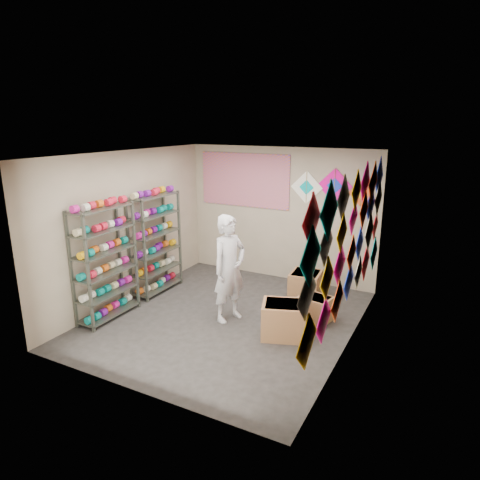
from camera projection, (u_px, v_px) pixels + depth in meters
The scene contains 12 objects.
ground at pixel (226, 318), 7.14m from camera, with size 4.50×4.50×0.00m, color #2A2725.
room_walls at pixel (226, 223), 6.70m from camera, with size 4.50×4.50×4.50m.
shelf_rack_front at pixel (105, 263), 6.95m from camera, with size 0.40×1.10×1.90m, color #4C5147.
shelf_rack_back at pixel (155, 244), 8.07m from camera, with size 0.40×1.10×1.90m, color #4C5147.
string_spools at pixel (132, 248), 7.48m from camera, with size 0.12×2.36×0.12m.
kite_wall_display at pixel (353, 236), 5.89m from camera, with size 0.06×4.30×2.04m.
back_wall_kites at pixel (329, 188), 8.09m from camera, with size 1.62×0.02×0.73m.
poster at pixel (244, 180), 8.87m from camera, with size 2.00×0.01×1.10m, color purple.
shopkeeper at pixel (229, 269), 6.90m from camera, with size 0.61×0.75×1.77m, color silver.
carton_a at pixel (284, 320), 6.49m from camera, with size 0.65×0.54×0.54m, color #996E42.
carton_b at pixel (315, 308), 7.04m from camera, with size 0.50×0.41×0.41m, color #996E42.
carton_c at pixel (305, 285), 7.89m from camera, with size 0.53×0.58×0.51m, color #996E42.
Camera 1 is at (3.22, -5.69, 3.18)m, focal length 32.00 mm.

